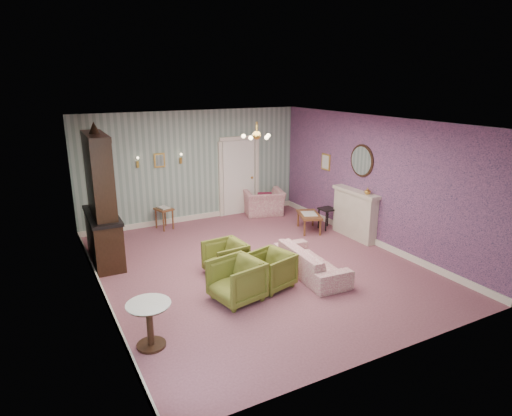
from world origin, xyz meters
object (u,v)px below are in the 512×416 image
fireplace (355,214)px  side_table_black (327,219)px  wingback_chair (263,198)px  olive_chair_b (270,268)px  sofa_chintz (311,257)px  coffee_table (309,222)px  olive_chair_a (236,279)px  pedestal_table (150,325)px  olive_chair_c (225,257)px  dresser (100,196)px

fireplace → side_table_black: size_ratio=2.56×
wingback_chair → fireplace: (1.01, -2.65, 0.12)m
olive_chair_b → sofa_chintz: bearing=80.6°
olive_chair_b → sofa_chintz: olive_chair_b is taller
wingback_chair → coffee_table: (0.32, -1.76, -0.24)m
olive_chair_a → pedestal_table: size_ratio=1.17×
olive_chair_a → fireplace: 4.13m
olive_chair_c → pedestal_table: 2.58m
coffee_table → side_table_black: size_ratio=1.59×
wingback_chair → olive_chair_c: bearing=65.4°
dresser → pedestal_table: 3.64m
dresser → olive_chair_b: bearing=-46.1°
coffee_table → olive_chair_c: bearing=-155.2°
sofa_chintz → dresser: (-3.40, 2.56, 1.05)m
olive_chair_b → dresser: 3.76m
pedestal_table → olive_chair_c: bearing=41.4°
coffee_table → pedestal_table: pedestal_table is taller
sofa_chintz → side_table_black: (1.90, 2.02, -0.09)m
olive_chair_a → olive_chair_c: (0.26, 1.05, -0.04)m
sofa_chintz → wingback_chair: (1.10, 3.88, 0.10)m
dresser → olive_chair_a: bearing=-57.9°
olive_chair_a → sofa_chintz: olive_chair_a is taller
olive_chair_a → olive_chair_c: size_ratio=1.10×
side_table_black → coffee_table: bearing=167.6°
olive_chair_c → sofa_chintz: olive_chair_c is taller
dresser → sofa_chintz: bearing=-35.4°
olive_chair_b → olive_chair_c: (-0.50, 0.89, -0.00)m
sofa_chintz → wingback_chair: 4.04m
olive_chair_a → fireplace: (3.84, 1.50, 0.18)m
wingback_chair → pedestal_table: bearing=61.9°
wingback_chair → coffee_table: size_ratio=1.21×
olive_chair_b → olive_chair_c: size_ratio=1.01×
olive_chair_a → fireplace: fireplace is taller
wingback_chair → side_table_black: bearing=128.2°
olive_chair_a → dresser: (-1.67, 2.83, 1.01)m
dresser → wingback_chair: bearing=17.9°
olive_chair_a → pedestal_table: 1.79m
coffee_table → dresser: bearing=174.7°
wingback_chair → dresser: bearing=31.4°
coffee_table → side_table_black: bearing=-12.4°
sofa_chintz → fireplace: 2.45m
wingback_chair → dresser: size_ratio=0.38×
sofa_chintz → olive_chair_a: bearing=103.0°
coffee_table → fireplace: bearing=-52.4°
dresser → side_table_black: size_ratio=5.14×
wingback_chair → side_table_black: wingback_chair is taller
side_table_black → dresser: bearing=174.1°
wingback_chair → sofa_chintz: bearing=89.2°
wingback_chair → pedestal_table: size_ratio=1.54×
olive_chair_b → coffee_table: olive_chair_b is taller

